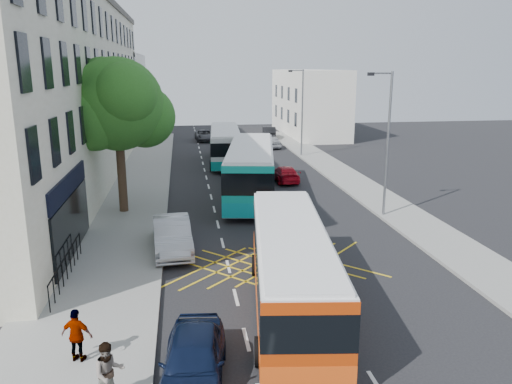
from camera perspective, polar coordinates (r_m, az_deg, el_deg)
name	(u,v)px	position (r m, az deg, el deg)	size (l,w,h in m)	color
ground	(344,332)	(17.10, 9.98, -15.45)	(120.00, 120.00, 0.00)	black
pavement_left	(124,212)	(30.41, -14.82, -2.20)	(5.00, 70.00, 0.15)	gray
pavement_right	(382,201)	(32.69, 14.26, -1.04)	(3.00, 70.00, 0.15)	gray
terrace_main	(54,90)	(39.61, -22.07, 10.77)	(8.30, 45.00, 13.50)	beige
terrace_far	(111,93)	(69.71, -16.23, 10.80)	(8.00, 20.00, 10.00)	silver
building_right	(308,102)	(64.23, 6.01, 10.14)	(6.00, 18.00, 8.00)	silver
street_tree	(117,105)	(29.30, -15.62, 9.53)	(6.30, 5.70, 8.80)	#382619
lamp_near	(386,137)	(28.60, 14.68, 6.11)	(1.45, 0.15, 8.00)	slate
lamp_far	(301,108)	(47.54, 5.19, 9.53)	(1.45, 0.15, 8.00)	slate
railings	(66,266)	(21.33, -20.85, -7.89)	(0.08, 5.60, 1.14)	black
bus_near	(291,266)	(17.73, 4.01, -8.49)	(3.82, 10.87, 2.99)	silver
bus_mid	(251,170)	(32.60, -0.58, 2.52)	(4.84, 12.61, 3.46)	silver
bus_far	(225,145)	(44.69, -3.53, 5.40)	(3.29, 11.08, 3.07)	silver
motorbike	(333,329)	(15.42, 8.80, -15.16)	(0.66, 2.11, 1.87)	black
parked_car_blue	(193,360)	(14.26, -7.18, -18.50)	(1.70, 4.23, 1.44)	black
parked_car_silver	(172,235)	(23.57, -9.57, -4.87)	(1.67, 4.78, 1.57)	#AEB1B6
red_hatchback	(285,174)	(37.44, 3.35, 2.09)	(1.64, 4.04, 1.17)	#B50716
distant_car_grey	(205,135)	(58.56, -5.88, 6.45)	(2.09, 4.52, 1.26)	#393A3F
distant_car_silver	(272,142)	(53.23, 1.80, 5.76)	(1.51, 3.76, 1.28)	#9FA1A6
distant_car_dark	(269,133)	(59.86, 1.48, 6.78)	(1.54, 4.43, 1.46)	black
pedestrian_near	(109,373)	(13.70, -16.46, -19.23)	(0.80, 0.62, 1.65)	gray
pedestrian_far	(77,335)	(15.63, -19.78, -15.17)	(0.94, 0.39, 1.60)	gray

